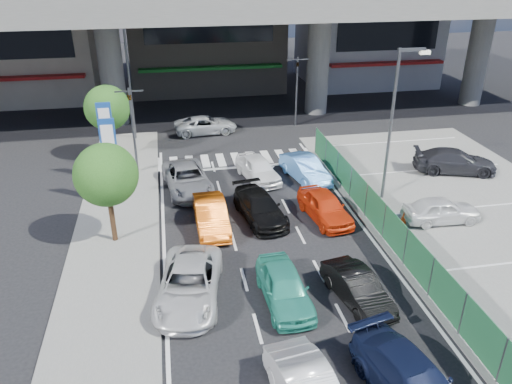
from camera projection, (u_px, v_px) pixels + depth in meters
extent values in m
plane|color=black|center=(282.00, 275.00, 20.77)|extent=(120.00, 120.00, 0.00)
cube|color=slate|center=(492.00, 227.00, 24.33)|extent=(12.00, 28.00, 0.06)
cube|color=slate|center=(116.00, 240.00, 23.14)|extent=(4.00, 30.00, 0.12)
cylinder|color=#63635F|center=(111.00, 72.00, 37.15)|extent=(1.80, 1.80, 8.00)
cylinder|color=#63635F|center=(318.00, 64.00, 39.76)|extent=(1.80, 1.80, 8.00)
cylinder|color=#63635F|center=(478.00, 57.00, 42.05)|extent=(1.80, 1.80, 8.00)
cube|color=gray|center=(22.00, 22.00, 43.57)|extent=(12.00, 10.00, 13.00)
cube|color=maroon|center=(17.00, 77.00, 40.69)|extent=(10.80, 1.60, 0.25)
cube|color=black|center=(5.00, 21.00, 38.85)|extent=(9.60, 0.10, 5.85)
cube|color=gray|center=(203.00, 5.00, 46.63)|extent=(14.00, 10.00, 15.00)
cube|color=#167222|center=(211.00, 67.00, 44.19)|extent=(12.60, 1.60, 0.25)
cube|color=black|center=(208.00, 2.00, 41.87)|extent=(11.20, 0.10, 6.75)
cube|color=gray|center=(368.00, 19.00, 49.03)|extent=(12.00, 10.00, 12.00)
cube|color=maroon|center=(385.00, 63.00, 45.93)|extent=(10.80, 1.60, 0.25)
cube|color=black|center=(390.00, 19.00, 44.33)|extent=(9.60, 0.10, 5.40)
cylinder|color=#595B60|center=(133.00, 132.00, 29.22)|extent=(0.14, 0.14, 5.20)
cube|color=#595B60|center=(129.00, 91.00, 28.17)|extent=(1.60, 0.08, 0.08)
imported|color=black|center=(129.00, 96.00, 28.30)|extent=(0.26, 1.24, 0.50)
cylinder|color=#595B60|center=(296.00, 92.00, 37.32)|extent=(0.14, 0.14, 5.20)
cube|color=#595B60|center=(298.00, 59.00, 36.26)|extent=(1.60, 0.08, 0.08)
imported|color=black|center=(298.00, 64.00, 36.40)|extent=(0.26, 1.24, 0.50)
cylinder|color=#595B60|center=(390.00, 128.00, 25.46)|extent=(0.16, 0.16, 8.00)
cube|color=#595B60|center=(412.00, 50.00, 23.85)|extent=(1.40, 0.15, 0.15)
cube|color=silver|center=(425.00, 52.00, 24.03)|extent=(0.50, 0.22, 0.18)
cylinder|color=#595B60|center=(130.00, 84.00, 33.86)|extent=(0.16, 0.16, 8.00)
cube|color=#595B60|center=(133.00, 23.00, 32.24)|extent=(1.40, 0.15, 0.15)
cube|color=silver|center=(144.00, 26.00, 32.42)|extent=(0.50, 0.22, 0.18)
cylinder|color=#595B60|center=(114.00, 185.00, 26.18)|extent=(0.10, 0.10, 2.20)
cube|color=navy|center=(109.00, 147.00, 25.26)|extent=(0.80, 0.12, 3.00)
cube|color=white|center=(109.00, 148.00, 25.20)|extent=(0.60, 0.02, 2.40)
cylinder|color=#595B60|center=(111.00, 163.00, 28.77)|extent=(0.10, 0.10, 2.20)
cube|color=navy|center=(106.00, 129.00, 27.84)|extent=(0.80, 0.12, 3.00)
cube|color=white|center=(106.00, 129.00, 27.78)|extent=(0.60, 0.02, 2.40)
cylinder|color=#382314|center=(112.00, 219.00, 22.64)|extent=(0.24, 0.24, 2.40)
sphere|color=#194714|center=(106.00, 175.00, 21.67)|extent=(2.80, 2.80, 2.80)
cylinder|color=#382314|center=(112.00, 141.00, 31.78)|extent=(0.24, 0.24, 2.40)
sphere|color=#194714|center=(107.00, 108.00, 30.82)|extent=(2.80, 2.80, 2.80)
imported|color=#101732|center=(413.00, 383.00, 14.74)|extent=(3.00, 5.08, 1.38)
imported|color=silver|center=(189.00, 284.00, 19.10)|extent=(3.14, 5.29, 1.38)
imported|color=teal|center=(284.00, 287.00, 18.93)|extent=(1.77, 4.10, 1.38)
imported|color=black|center=(357.00, 288.00, 18.99)|extent=(1.99, 3.89, 1.22)
imported|color=#D8590E|center=(211.00, 215.00, 24.02)|extent=(1.54, 4.21, 1.38)
imported|color=black|center=(260.00, 207.00, 24.87)|extent=(2.52, 4.65, 1.28)
imported|color=red|center=(325.00, 206.00, 24.84)|extent=(2.19, 4.24, 1.38)
imported|color=gray|center=(187.00, 179.00, 27.82)|extent=(2.91, 5.22, 1.38)
imported|color=white|center=(258.00, 169.00, 29.12)|extent=(2.46, 4.31, 1.38)
imported|color=#5398EB|center=(305.00, 169.00, 29.08)|extent=(2.33, 4.41, 1.38)
imported|color=silver|center=(206.00, 125.00, 36.52)|extent=(4.68, 2.43, 1.26)
imported|color=silver|center=(441.00, 210.00, 24.49)|extent=(3.82, 1.68, 1.28)
imported|color=#29292E|center=(455.00, 161.00, 29.97)|extent=(5.17, 3.31, 1.39)
cone|color=red|center=(403.00, 217.00, 24.48)|extent=(0.42, 0.42, 0.62)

